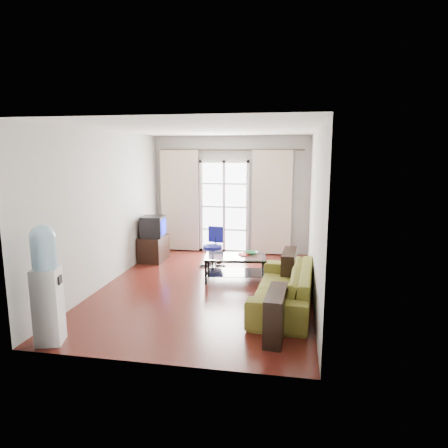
{
  "coord_description": "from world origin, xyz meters",
  "views": [
    {
      "loc": [
        1.49,
        -6.51,
        2.34
      ],
      "look_at": [
        0.24,
        0.35,
        1.07
      ],
      "focal_mm": 32.0,
      "sensor_mm": 36.0,
      "label": 1
    }
  ],
  "objects_px": {
    "tv_stand": "(154,248)",
    "task_chair": "(213,255)",
    "coffee_table": "(235,265)",
    "crt_tv": "(152,226)",
    "sofa": "(283,287)",
    "water_cooler": "(46,282)"
  },
  "relations": [
    {
      "from": "task_chair",
      "to": "coffee_table",
      "type": "bearing_deg",
      "value": -44.0
    },
    {
      "from": "coffee_table",
      "to": "water_cooler",
      "type": "distance_m",
      "value": 3.46
    },
    {
      "from": "task_chair",
      "to": "sofa",
      "type": "bearing_deg",
      "value": -42.16
    },
    {
      "from": "coffee_table",
      "to": "water_cooler",
      "type": "xyz_separation_m",
      "value": [
        -1.88,
        -2.87,
        0.49
      ]
    },
    {
      "from": "coffee_table",
      "to": "tv_stand",
      "type": "xyz_separation_m",
      "value": [
        -1.95,
        1.0,
        -0.02
      ]
    },
    {
      "from": "coffee_table",
      "to": "crt_tv",
      "type": "xyz_separation_m",
      "value": [
        -1.95,
        0.96,
        0.47
      ]
    },
    {
      "from": "crt_tv",
      "to": "water_cooler",
      "type": "height_order",
      "value": "water_cooler"
    },
    {
      "from": "task_chair",
      "to": "water_cooler",
      "type": "xyz_separation_m",
      "value": [
        -1.29,
        -3.69,
        0.54
      ]
    },
    {
      "from": "tv_stand",
      "to": "sofa",
      "type": "bearing_deg",
      "value": -36.91
    },
    {
      "from": "sofa",
      "to": "crt_tv",
      "type": "xyz_separation_m",
      "value": [
        -2.87,
        2.1,
        0.45
      ]
    },
    {
      "from": "tv_stand",
      "to": "task_chair",
      "type": "xyz_separation_m",
      "value": [
        1.36,
        -0.18,
        -0.03
      ]
    },
    {
      "from": "tv_stand",
      "to": "task_chair",
      "type": "height_order",
      "value": "task_chair"
    },
    {
      "from": "water_cooler",
      "to": "sofa",
      "type": "bearing_deg",
      "value": 15.71
    },
    {
      "from": "crt_tv",
      "to": "water_cooler",
      "type": "relative_size",
      "value": 0.35
    },
    {
      "from": "tv_stand",
      "to": "crt_tv",
      "type": "xyz_separation_m",
      "value": [
        0.0,
        -0.04,
        0.49
      ]
    },
    {
      "from": "water_cooler",
      "to": "coffee_table",
      "type": "bearing_deg",
      "value": 40.82
    },
    {
      "from": "tv_stand",
      "to": "task_chair",
      "type": "bearing_deg",
      "value": -7.5
    },
    {
      "from": "tv_stand",
      "to": "coffee_table",
      "type": "bearing_deg",
      "value": -27.31
    },
    {
      "from": "crt_tv",
      "to": "task_chair",
      "type": "bearing_deg",
      "value": -10.04
    },
    {
      "from": "coffee_table",
      "to": "water_cooler",
      "type": "relative_size",
      "value": 0.79
    },
    {
      "from": "crt_tv",
      "to": "water_cooler",
      "type": "distance_m",
      "value": 3.83
    },
    {
      "from": "coffee_table",
      "to": "crt_tv",
      "type": "bearing_deg",
      "value": 153.8
    }
  ]
}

